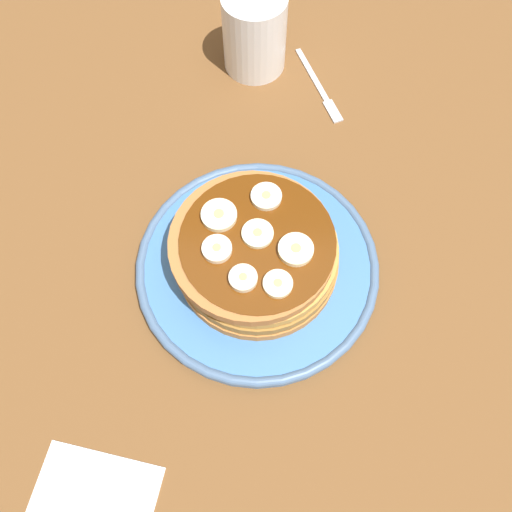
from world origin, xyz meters
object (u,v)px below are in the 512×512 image
banana_slice_3 (215,249)px  coffee_mug (253,29)px  fork (319,88)px  banana_slice_4 (218,216)px  banana_slice_5 (294,250)px  banana_slice_2 (265,197)px  banana_slice_6 (276,284)px  plate (256,266)px  banana_slice_0 (256,234)px  pancake_stack (253,255)px  banana_slice_1 (242,278)px

banana_slice_3 → coffee_mug: (31.22, -3.29, -2.03)cm
coffee_mug → fork: coffee_mug is taller
banana_slice_4 → banana_slice_5: 8.21cm
banana_slice_2 → banana_slice_6: size_ratio=1.12×
banana_slice_5 → banana_slice_6: size_ratio=1.22×
plate → banana_slice_3: (-1.10, 3.81, 6.19)cm
coffee_mug → banana_slice_5: bearing=-172.5°
banana_slice_0 → banana_slice_2: same height
pancake_stack → banana_slice_6: (-4.28, -2.20, 2.93)cm
coffee_mug → fork: size_ratio=0.93×
banana_slice_1 → banana_slice_5: bearing=-58.9°
banana_slice_0 → banana_slice_6: same height
banana_slice_6 → plate: bearing=22.3°
banana_slice_3 → banana_slice_4: size_ratio=0.81×
plate → banana_slice_6: bearing=-157.7°
pancake_stack → banana_slice_2: (5.04, -1.17, 2.94)cm
banana_slice_4 → banana_slice_6: size_ratio=1.27×
banana_slice_4 → banana_slice_6: 9.08cm
banana_slice_5 → fork: 27.57cm
banana_slice_3 → banana_slice_4: 3.65cm
coffee_mug → pancake_stack: bearing=-179.6°
banana_slice_2 → banana_slice_3: bearing=141.5°
banana_slice_0 → banana_slice_3: banana_slice_3 is taller
fork → coffee_mug: bearing=59.8°
banana_slice_5 → banana_slice_1: bearing=121.1°
banana_slice_0 → coffee_mug: bearing=0.9°
coffee_mug → banana_slice_1: bearing=178.7°
fork → plate: bearing=162.6°
banana_slice_0 → coffee_mug: (29.53, 0.47, -1.95)cm
banana_slice_6 → fork: banana_slice_6 is taller
banana_slice_1 → banana_slice_4: bearing=20.3°
banana_slice_0 → pancake_stack: bearing=162.6°
pancake_stack → banana_slice_2: banana_slice_2 is taller
banana_slice_2 → banana_slice_4: 5.08cm
pancake_stack → banana_slice_4: banana_slice_4 is taller
pancake_stack → plate: bearing=-47.6°
pancake_stack → banana_slice_3: banana_slice_3 is taller
coffee_mug → plate: bearing=-179.0°
plate → fork: plate is taller
pancake_stack → banana_slice_6: size_ratio=6.07×
banana_slice_0 → banana_slice_5: bearing=-115.1°
banana_slice_0 → banana_slice_5: banana_slice_5 is taller
banana_slice_2 → banana_slice_4: (-2.19, 4.59, 0.05)cm
banana_slice_6 → banana_slice_5: bearing=-26.5°
banana_slice_3 → fork: size_ratio=0.23×
banana_slice_1 → banana_slice_4: (6.62, 2.45, -0.03)cm
banana_slice_2 → banana_slice_3: banana_slice_3 is taller
banana_slice_2 → fork: (20.48, -7.07, -6.83)cm
plate → fork: (25.23, -7.91, -0.70)cm
plate → pancake_stack: bearing=132.4°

